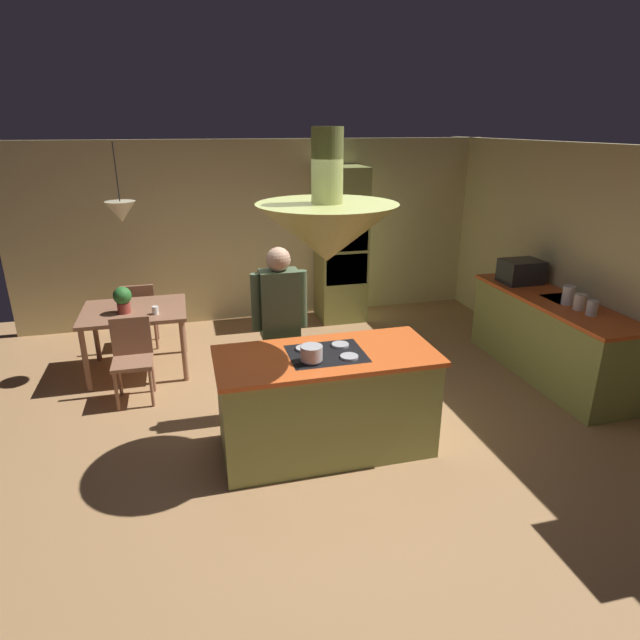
# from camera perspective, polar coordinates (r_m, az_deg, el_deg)

# --- Properties ---
(ground) EXTENTS (8.16, 8.16, 0.00)m
(ground) POSITION_cam_1_polar(r_m,az_deg,el_deg) (5.08, 0.04, -12.30)
(ground) COLOR #AD7F51
(wall_back) EXTENTS (6.80, 0.10, 2.55)m
(wall_back) POSITION_cam_1_polar(r_m,az_deg,el_deg) (7.80, -6.44, 9.41)
(wall_back) COLOR beige
(wall_back) RESTS_ON ground
(wall_right) EXTENTS (0.10, 7.20, 2.55)m
(wall_right) POSITION_cam_1_polar(r_m,az_deg,el_deg) (6.44, 28.37, 4.75)
(wall_right) COLOR beige
(wall_right) RESTS_ON ground
(kitchen_island) EXTENTS (1.87, 0.85, 0.94)m
(kitchen_island) POSITION_cam_1_polar(r_m,az_deg,el_deg) (4.67, 0.67, -8.77)
(kitchen_island) COLOR #8C934C
(kitchen_island) RESTS_ON ground
(counter_run_right) EXTENTS (0.73, 2.25, 0.92)m
(counter_run_right) POSITION_cam_1_polar(r_m,az_deg,el_deg) (6.55, 23.43, -1.65)
(counter_run_right) COLOR #8C934C
(counter_run_right) RESTS_ON ground
(oven_tower) EXTENTS (0.66, 0.62, 2.20)m
(oven_tower) POSITION_cam_1_polar(r_m,az_deg,el_deg) (7.68, 2.29, 7.99)
(oven_tower) COLOR #8C934C
(oven_tower) RESTS_ON ground
(dining_table) EXTENTS (1.15, 0.94, 0.76)m
(dining_table) POSITION_cam_1_polar(r_m,az_deg,el_deg) (6.41, -19.30, 0.31)
(dining_table) COLOR #976449
(dining_table) RESTS_ON ground
(person_at_island) EXTENTS (0.53, 0.23, 1.70)m
(person_at_island) POSITION_cam_1_polar(r_m,az_deg,el_deg) (5.02, -4.33, -0.24)
(person_at_island) COLOR tan
(person_at_island) RESTS_ON ground
(range_hood) EXTENTS (1.10, 1.10, 1.00)m
(range_hood) POSITION_cam_1_polar(r_m,az_deg,el_deg) (4.15, 0.76, 9.76)
(range_hood) COLOR #8C934C
(pendant_light_over_table) EXTENTS (0.32, 0.32, 0.82)m
(pendant_light_over_table) POSITION_cam_1_polar(r_m,az_deg,el_deg) (6.13, -20.61, 10.86)
(pendant_light_over_table) COLOR beige
(chair_facing_island) EXTENTS (0.40, 0.40, 0.87)m
(chair_facing_island) POSITION_cam_1_polar(r_m,az_deg,el_deg) (5.83, -19.54, -3.44)
(chair_facing_island) COLOR #976449
(chair_facing_island) RESTS_ON ground
(chair_by_back_wall) EXTENTS (0.40, 0.40, 0.87)m
(chair_by_back_wall) POSITION_cam_1_polar(r_m,az_deg,el_deg) (7.11, -18.80, 0.92)
(chair_by_back_wall) COLOR #976449
(chair_by_back_wall) RESTS_ON ground
(potted_plant_on_table) EXTENTS (0.20, 0.20, 0.30)m
(potted_plant_on_table) POSITION_cam_1_polar(r_m,az_deg,el_deg) (6.25, -20.47, 2.19)
(potted_plant_on_table) COLOR #99382D
(potted_plant_on_table) RESTS_ON dining_table
(cup_on_table) EXTENTS (0.07, 0.07, 0.09)m
(cup_on_table) POSITION_cam_1_polar(r_m,az_deg,el_deg) (6.13, -17.30, 1.00)
(cup_on_table) COLOR white
(cup_on_table) RESTS_ON dining_table
(canister_flour) EXTENTS (0.11, 0.11, 0.16)m
(canister_flour) POSITION_cam_1_polar(r_m,az_deg,el_deg) (5.99, 27.24, 1.16)
(canister_flour) COLOR silver
(canister_flour) RESTS_ON counter_run_right
(canister_sugar) EXTENTS (0.12, 0.12, 0.16)m
(canister_sugar) POSITION_cam_1_polar(r_m,az_deg,el_deg) (6.12, 26.17, 1.74)
(canister_sugar) COLOR silver
(canister_sugar) RESTS_ON counter_run_right
(canister_tea) EXTENTS (0.13, 0.13, 0.20)m
(canister_tea) POSITION_cam_1_polar(r_m,az_deg,el_deg) (6.24, 25.16, 2.43)
(canister_tea) COLOR silver
(canister_tea) RESTS_ON counter_run_right
(microwave_on_counter) EXTENTS (0.46, 0.36, 0.28)m
(microwave_on_counter) POSITION_cam_1_polar(r_m,az_deg,el_deg) (6.88, 20.82, 4.91)
(microwave_on_counter) COLOR #232326
(microwave_on_counter) RESTS_ON counter_run_right
(cooking_pot_on_cooktop) EXTENTS (0.18, 0.18, 0.12)m
(cooking_pot_on_cooktop) POSITION_cam_1_polar(r_m,az_deg,el_deg) (4.28, -0.91, -3.56)
(cooking_pot_on_cooktop) COLOR #B2B2B7
(cooking_pot_on_cooktop) RESTS_ON kitchen_island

